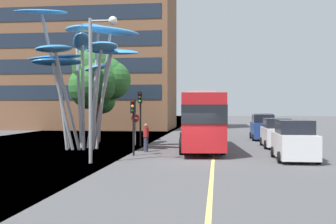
{
  "coord_description": "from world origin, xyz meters",
  "views": [
    {
      "loc": [
        1.34,
        -21.68,
        2.79
      ],
      "look_at": [
        -1.88,
        5.71,
        2.5
      ],
      "focal_mm": 44.94,
      "sensor_mm": 36.0,
      "label": 1
    }
  ],
  "objects": [
    {
      "name": "leaf_sculpture",
      "position": [
        -7.74,
        5.58,
        6.55
      ],
      "size": [
        8.64,
        8.88,
        9.23
      ],
      "color": "#9EA0A5",
      "rests_on": "ground"
    },
    {
      "name": "street_lamp",
      "position": [
        -4.65,
        -1.27,
        4.68
      ],
      "size": [
        1.46,
        0.44,
        7.33
      ],
      "color": "gray",
      "rests_on": "ground"
    },
    {
      "name": "traffic_light_kerb_near",
      "position": [
        -3.5,
        2.24,
        2.37
      ],
      "size": [
        0.28,
        0.42,
        3.26
      ],
      "color": "black",
      "rests_on": "ground"
    },
    {
      "name": "backdrop_building",
      "position": [
        -16.07,
        32.64,
        12.73
      ],
      "size": [
        23.22,
        10.98,
        25.46
      ],
      "color": "brown",
      "rests_on": "ground"
    },
    {
      "name": "car_parked_near",
      "position": [
        5.38,
        1.09,
        1.0
      ],
      "size": [
        2.07,
        4.17,
        2.13
      ],
      "color": "silver",
      "rests_on": "ground"
    },
    {
      "name": "no_entry_sign",
      "position": [
        -4.68,
        8.81,
        1.55
      ],
      "size": [
        0.6,
        0.12,
        2.31
      ],
      "color": "gray",
      "rests_on": "ground"
    },
    {
      "name": "traffic_light_kerb_far",
      "position": [
        -4.12,
        7.78,
        2.82
      ],
      "size": [
        0.28,
        0.42,
        3.9
      ],
      "color": "black",
      "rests_on": "ground"
    },
    {
      "name": "tree_pavement_near",
      "position": [
        -8.48,
        12.26,
        5.16
      ],
      "size": [
        5.35,
        4.94,
        7.95
      ],
      "color": "brown",
      "rests_on": "ground"
    },
    {
      "name": "car_side_street",
      "position": [
        5.98,
        21.93,
        1.03
      ],
      "size": [
        2.01,
        4.53,
        2.17
      ],
      "color": "gray",
      "rests_on": "ground"
    },
    {
      "name": "red_bus",
      "position": [
        0.21,
        6.18,
        2.1
      ],
      "size": [
        3.37,
        11.19,
        3.84
      ],
      "color": "red",
      "rests_on": "ground"
    },
    {
      "name": "car_parked_far",
      "position": [
        5.27,
        15.43,
        1.03
      ],
      "size": [
        2.04,
        4.29,
        2.2
      ],
      "color": "navy",
      "rests_on": "ground"
    },
    {
      "name": "tree_pavement_far",
      "position": [
        -11.0,
        20.27,
        4.5
      ],
      "size": [
        4.92,
        4.17,
        6.56
      ],
      "color": "brown",
      "rests_on": "ground"
    },
    {
      "name": "ground",
      "position": [
        -0.74,
        0.0,
        -0.05
      ],
      "size": [
        120.0,
        240.0,
        0.1
      ],
      "color": "#4C4C4F"
    },
    {
      "name": "car_parked_mid",
      "position": [
        5.47,
        8.43,
        0.96
      ],
      "size": [
        1.99,
        4.48,
        2.04
      ],
      "color": "silver",
      "rests_on": "ground"
    },
    {
      "name": "pedestrian",
      "position": [
        -3.14,
        4.49,
        0.89
      ],
      "size": [
        0.34,
        0.34,
        1.77
      ],
      "color": "#2D3342",
      "rests_on": "ground"
    }
  ]
}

